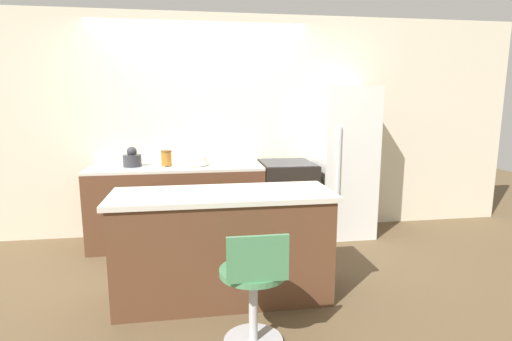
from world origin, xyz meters
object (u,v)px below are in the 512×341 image
at_px(oven_range, 287,200).
at_px(kettle, 132,159).
at_px(refrigerator, 343,162).
at_px(stool_chair, 254,291).
at_px(mixing_bowl, 197,160).

bearing_deg(oven_range, kettle, -179.16).
bearing_deg(refrigerator, kettle, -178.95).
height_order(oven_range, refrigerator, refrigerator).
bearing_deg(stool_chair, refrigerator, 56.31).
bearing_deg(stool_chair, mixing_bowl, 99.28).
relative_size(refrigerator, mixing_bowl, 6.68).
distance_m(refrigerator, kettle, 2.43).
xyz_separation_m(oven_range, refrigerator, (0.69, 0.02, 0.44)).
xyz_separation_m(refrigerator, kettle, (-2.43, -0.04, 0.10)).
height_order(oven_range, kettle, kettle).
distance_m(stool_chair, mixing_bowl, 2.16).
bearing_deg(oven_range, refrigerator, 1.60).
xyz_separation_m(oven_range, stool_chair, (-0.71, -2.08, -0.06)).
relative_size(stool_chair, mixing_bowl, 3.11).
bearing_deg(refrigerator, oven_range, -178.40).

